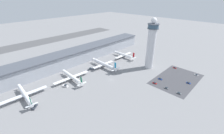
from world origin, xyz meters
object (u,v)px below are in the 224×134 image
(service_truck_fuel, at_px, (91,69))
(car_grey_coupe, at_px, (155,83))
(service_truck_baggage, at_px, (65,86))
(car_yellow_taxi, at_px, (175,68))
(airplane_gate_alpha, at_px, (25,95))
(airplane_gate_delta, at_px, (124,55))
(car_white_wagon, at_px, (166,88))
(control_tower, at_px, (151,45))
(service_truck_catering, at_px, (34,107))
(car_green_van, at_px, (188,83))
(car_black_suv, at_px, (179,93))
(car_blue_compact, at_px, (160,79))
(car_silver_sedan, at_px, (196,75))
(airplane_gate_bravo, at_px, (72,77))
(airplane_gate_charlie, at_px, (104,64))

(service_truck_fuel, xyz_separation_m, car_grey_coupe, (27.82, -75.51, -0.45))
(service_truck_baggage, xyz_separation_m, car_yellow_taxi, (122.94, -63.71, -0.43))
(airplane_gate_alpha, bearing_deg, airplane_gate_delta, -0.36)
(car_grey_coupe, distance_m, car_white_wagon, 13.49)
(control_tower, distance_m, service_truck_catering, 142.18)
(service_truck_baggage, height_order, car_green_van, service_truck_baggage)
(car_black_suv, xyz_separation_m, car_blue_compact, (12.45, 26.44, 0.04))
(service_truck_baggage, height_order, car_black_suv, service_truck_baggage)
(service_truck_fuel, height_order, car_silver_sedan, service_truck_fuel)
(service_truck_catering, height_order, service_truck_fuel, service_truck_catering)
(control_tower, distance_m, car_yellow_taxi, 45.93)
(airplane_gate_alpha, height_order, car_blue_compact, airplane_gate_alpha)
(car_grey_coupe, bearing_deg, airplane_gate_delta, 65.04)
(airplane_gate_bravo, height_order, service_truck_fuel, airplane_gate_bravo)
(car_grey_coupe, xyz_separation_m, car_yellow_taxi, (51.80, 0.40, -0.05))
(control_tower, relative_size, car_silver_sedan, 15.41)
(car_black_suv, bearing_deg, car_white_wagon, 90.38)
(airplane_gate_alpha, bearing_deg, car_silver_sedan, -32.11)
(control_tower, distance_m, airplane_gate_charlie, 64.98)
(service_truck_baggage, bearing_deg, car_white_wagon, -47.58)
(car_yellow_taxi, bearing_deg, airplane_gate_bravo, 147.62)
(car_yellow_taxi, height_order, car_blue_compact, car_blue_compact)
(control_tower, distance_m, car_silver_sedan, 64.75)
(control_tower, relative_size, airplane_gate_charlie, 1.41)
(service_truck_baggage, height_order, car_white_wagon, service_truck_baggage)
(airplane_gate_alpha, distance_m, service_truck_baggage, 37.13)
(service_truck_catering, height_order, car_black_suv, service_truck_catering)
(car_yellow_taxi, xyz_separation_m, car_white_wagon, (-52.03, -13.89, 0.02))
(control_tower, height_order, airplane_gate_delta, control_tower)
(car_silver_sedan, bearing_deg, airplane_gate_bravo, 138.52)
(airplane_gate_delta, relative_size, car_silver_sedan, 9.25)
(car_blue_compact, bearing_deg, service_truck_catering, 155.42)
(control_tower, distance_m, service_truck_fuel, 81.62)
(airplane_gate_delta, relative_size, car_blue_compact, 8.36)
(airplane_gate_bravo, xyz_separation_m, service_truck_catering, (-47.70, -16.09, -2.86))
(service_truck_fuel, bearing_deg, car_black_suv, -74.80)
(airplane_gate_alpha, distance_m, service_truck_fuel, 79.38)
(car_silver_sedan, xyz_separation_m, car_white_wagon, (-51.24, 12.99, 0.02))
(airplane_gate_delta, relative_size, car_black_suv, 8.05)
(service_truck_fuel, distance_m, car_white_wagon, 93.18)
(service_truck_catering, distance_m, car_green_van, 154.75)
(car_grey_coupe, relative_size, car_black_suv, 0.99)
(car_green_van, bearing_deg, car_silver_sedan, -0.51)
(airplane_gate_charlie, xyz_separation_m, car_silver_sedan, (62.73, -95.05, -4.15))
(car_black_suv, distance_m, car_blue_compact, 29.23)
(control_tower, distance_m, airplane_gate_bravo, 102.49)
(airplane_gate_charlie, relative_size, car_silver_sedan, 10.94)
(control_tower, distance_m, car_white_wagon, 58.66)
(service_truck_fuel, bearing_deg, service_truck_catering, -164.86)
(airplane_gate_delta, relative_size, service_truck_catering, 5.74)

